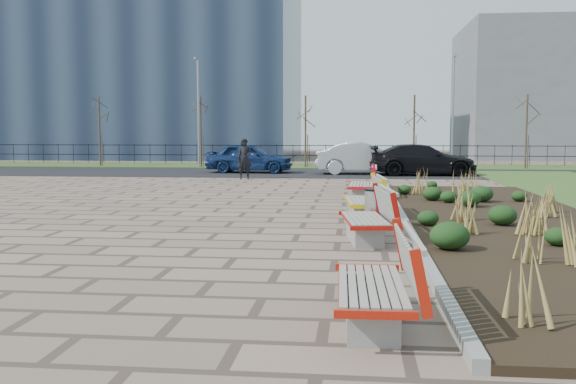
# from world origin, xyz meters

# --- Properties ---
(ground) EXTENTS (120.00, 120.00, 0.00)m
(ground) POSITION_xyz_m (0.00, 0.00, 0.00)
(ground) COLOR #83695A
(ground) RESTS_ON ground
(planting_bed) EXTENTS (4.50, 18.00, 0.10)m
(planting_bed) POSITION_xyz_m (6.25, 5.00, 0.05)
(planting_bed) COLOR black
(planting_bed) RESTS_ON ground
(planting_curb) EXTENTS (0.16, 18.00, 0.15)m
(planting_curb) POSITION_xyz_m (3.92, 5.00, 0.07)
(planting_curb) COLOR gray
(planting_curb) RESTS_ON ground
(grass_verge_far) EXTENTS (80.00, 5.00, 0.04)m
(grass_verge_far) POSITION_xyz_m (0.00, 28.00, 0.02)
(grass_verge_far) COLOR #33511E
(grass_verge_far) RESTS_ON ground
(road) EXTENTS (80.00, 7.00, 0.02)m
(road) POSITION_xyz_m (0.00, 22.00, 0.01)
(road) COLOR black
(road) RESTS_ON ground
(bench_a) EXTENTS (0.95, 2.12, 1.00)m
(bench_a) POSITION_xyz_m (3.00, -2.65, 0.50)
(bench_a) COLOR red
(bench_a) RESTS_ON ground
(bench_b) EXTENTS (1.15, 2.19, 1.00)m
(bench_b) POSITION_xyz_m (3.00, 2.61, 0.50)
(bench_b) COLOR #A5130B
(bench_b) RESTS_ON ground
(bench_c) EXTENTS (1.08, 2.17, 1.00)m
(bench_c) POSITION_xyz_m (3.00, 5.75, 0.50)
(bench_c) COLOR yellow
(bench_c) RESTS_ON ground
(bench_d) EXTENTS (0.95, 2.12, 1.00)m
(bench_d) POSITION_xyz_m (3.00, 10.28, 0.50)
(bench_d) COLOR red
(bench_d) RESTS_ON ground
(litter_bin) EXTENTS (0.45, 0.45, 0.87)m
(litter_bin) POSITION_xyz_m (3.24, 4.00, 0.43)
(litter_bin) COLOR #B2B2B7
(litter_bin) RESTS_ON ground
(pedestrian) EXTENTS (0.71, 0.53, 1.76)m
(pedestrian) POSITION_xyz_m (-1.95, 17.78, 0.88)
(pedestrian) COLOR black
(pedestrian) RESTS_ON ground
(car_blue) EXTENTS (4.32, 1.89, 1.45)m
(car_blue) POSITION_xyz_m (-2.41, 21.83, 0.74)
(car_blue) COLOR navy
(car_blue) RESTS_ON road
(car_silver) EXTENTS (4.67, 1.83, 1.52)m
(car_silver) POSITION_xyz_m (3.21, 21.35, 0.78)
(car_silver) COLOR #A4A6AB
(car_silver) RESTS_ON road
(car_black) EXTENTS (5.08, 2.34, 1.44)m
(car_black) POSITION_xyz_m (5.91, 20.82, 0.74)
(car_black) COLOR black
(car_black) RESTS_ON road
(tree_a) EXTENTS (1.40, 1.40, 4.00)m
(tree_a) POSITION_xyz_m (-12.00, 26.50, 2.04)
(tree_a) COLOR #4C3D2D
(tree_a) RESTS_ON grass_verge_far
(tree_b) EXTENTS (1.40, 1.40, 4.00)m
(tree_b) POSITION_xyz_m (-6.00, 26.50, 2.04)
(tree_b) COLOR #4C3D2D
(tree_b) RESTS_ON grass_verge_far
(tree_c) EXTENTS (1.40, 1.40, 4.00)m
(tree_c) POSITION_xyz_m (0.00, 26.50, 2.04)
(tree_c) COLOR #4C3D2D
(tree_c) RESTS_ON grass_verge_far
(tree_d) EXTENTS (1.40, 1.40, 4.00)m
(tree_d) POSITION_xyz_m (6.00, 26.50, 2.04)
(tree_d) COLOR #4C3D2D
(tree_d) RESTS_ON grass_verge_far
(tree_e) EXTENTS (1.40, 1.40, 4.00)m
(tree_e) POSITION_xyz_m (12.00, 26.50, 2.04)
(tree_e) COLOR #4C3D2D
(tree_e) RESTS_ON grass_verge_far
(lamp_west) EXTENTS (0.24, 0.60, 6.00)m
(lamp_west) POSITION_xyz_m (-6.00, 26.00, 3.04)
(lamp_west) COLOR gray
(lamp_west) RESTS_ON grass_verge_far
(lamp_east) EXTENTS (0.24, 0.60, 6.00)m
(lamp_east) POSITION_xyz_m (8.00, 26.00, 3.04)
(lamp_east) COLOR gray
(lamp_east) RESTS_ON grass_verge_far
(railing_fence) EXTENTS (44.00, 0.10, 1.20)m
(railing_fence) POSITION_xyz_m (0.00, 29.50, 0.64)
(railing_fence) COLOR black
(railing_fence) RESTS_ON grass_verge_far
(building_glass) EXTENTS (40.00, 14.00, 15.00)m
(building_glass) POSITION_xyz_m (-22.00, 40.00, 7.50)
(building_glass) COLOR #192338
(building_glass) RESTS_ON ground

